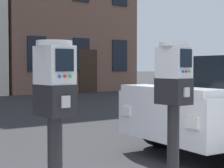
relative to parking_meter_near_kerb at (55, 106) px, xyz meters
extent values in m
cube|color=black|center=(0.00, 0.00, 0.04)|extent=(0.19, 0.25, 0.19)
cube|color=#A5A8AD|center=(0.01, -0.12, 0.04)|extent=(0.06, 0.02, 0.07)
cube|color=#B7BABF|center=(0.00, 0.00, 0.25)|extent=(0.19, 0.24, 0.23)
cube|color=black|center=(0.01, -0.12, 0.28)|extent=(0.12, 0.02, 0.13)
cylinder|color=blue|center=(-0.03, -0.12, 0.18)|extent=(0.02, 0.01, 0.02)
cylinder|color=red|center=(0.01, -0.12, 0.18)|extent=(0.02, 0.01, 0.02)
cylinder|color=green|center=(0.04, -0.12, 0.18)|extent=(0.02, 0.01, 0.02)
cylinder|color=#B7BABF|center=(0.00, 0.00, 0.38)|extent=(0.23, 0.23, 0.03)
cylinder|color=black|center=(0.97, 0.00, -0.46)|extent=(0.10, 0.10, 0.83)
cube|color=black|center=(0.97, 0.00, 0.06)|extent=(0.19, 0.25, 0.19)
cube|color=#A5A8AD|center=(0.98, -0.12, 0.06)|extent=(0.06, 0.02, 0.07)
cube|color=#B7BABF|center=(0.97, 0.00, 0.27)|extent=(0.19, 0.24, 0.24)
cube|color=black|center=(0.98, -0.12, 0.30)|extent=(0.12, 0.02, 0.13)
cylinder|color=blue|center=(0.95, -0.12, 0.21)|extent=(0.02, 0.01, 0.02)
cylinder|color=red|center=(0.98, -0.12, 0.21)|extent=(0.02, 0.01, 0.02)
cylinder|color=green|center=(1.02, -0.12, 0.21)|extent=(0.02, 0.01, 0.02)
cylinder|color=#B7BABF|center=(0.97, 0.00, 0.40)|extent=(0.23, 0.23, 0.03)
cube|color=silver|center=(2.45, 1.65, -0.08)|extent=(0.53, 1.70, 0.10)
cube|color=white|center=(2.18, 0.98, -0.39)|extent=(0.05, 0.20, 0.14)
cube|color=white|center=(2.26, 2.34, -0.39)|extent=(0.05, 0.20, 0.14)
cylinder|color=black|center=(2.99, 2.44, -0.70)|extent=(0.65, 0.25, 0.64)
cube|color=black|center=(5.92, 14.09, 0.82)|extent=(0.90, 0.06, 1.60)
cube|color=black|center=(8.20, 14.09, 0.82)|extent=(0.90, 0.06, 1.60)
cube|color=black|center=(10.49, 14.09, 0.82)|extent=(0.90, 0.06, 1.60)
cube|color=black|center=(8.58, 14.09, 0.03)|extent=(1.00, 0.07, 2.10)
camera|label=1|loc=(-1.01, -2.10, 0.24)|focal=61.67mm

